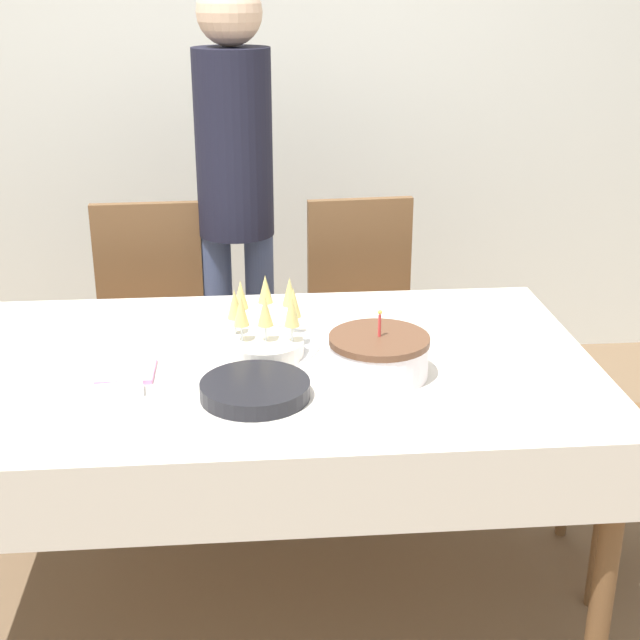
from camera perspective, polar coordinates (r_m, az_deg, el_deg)
name	(u,v)px	position (r m, az deg, el deg)	size (l,w,h in m)	color
ground_plane	(270,586)	(2.86, -3.24, -16.62)	(12.00, 12.00, 0.00)	brown
wall_back	(250,73)	(4.10, -4.48, 15.49)	(8.00, 0.05, 2.70)	silver
dining_table	(265,393)	(2.51, -3.54, -4.69)	(1.82, 1.09, 0.76)	silver
dining_chair_far_left	(150,324)	(3.37, -10.81, -0.28)	(0.43, 0.43, 0.97)	brown
dining_chair_far_right	(364,318)	(3.38, 2.85, 0.14)	(0.45, 0.45, 0.97)	brown
birthday_cake	(379,356)	(2.36, 3.78, -2.29)	(0.27, 0.27, 0.19)	white
champagne_tray	(265,316)	(2.52, -3.51, 0.23)	(0.31, 0.31, 0.18)	silver
plate_stack_main	(255,389)	(2.25, -4.17, -4.46)	(0.28, 0.28, 0.04)	black
plate_stack_dessert	(265,348)	(2.48, -3.51, -1.81)	(0.21, 0.21, 0.05)	silver
cake_knife	(401,407)	(2.21, 5.20, -5.60)	(0.30, 0.08, 0.00)	silver
fork_pile	(109,391)	(2.32, -13.33, -4.47)	(0.18, 0.09, 0.02)	silver
napkin_pile	(126,372)	(2.44, -12.29, -3.25)	(0.15, 0.15, 0.01)	pink
person_standing	(235,176)	(3.32, -5.47, 9.14)	(0.28, 0.28, 1.75)	#3F4C72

